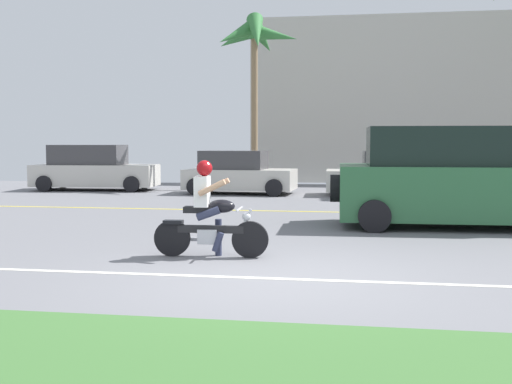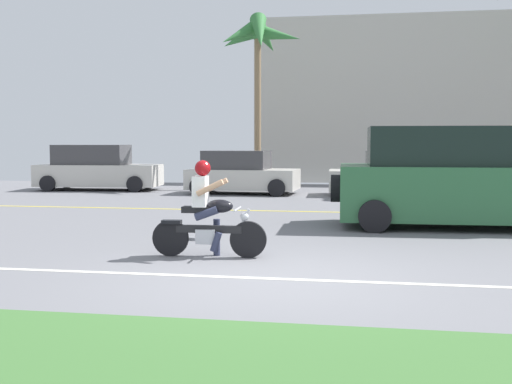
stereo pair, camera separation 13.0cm
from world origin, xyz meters
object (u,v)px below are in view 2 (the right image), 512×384
Objects in this scene: parked_car_1 at (241,173)px; palm_tree_2 at (257,42)px; parked_car_0 at (97,169)px; suv_nearby at (456,179)px; motorcyclist at (208,216)px; parked_car_2 at (400,175)px.

parked_car_1 is 5.21m from palm_tree_2.
suv_nearby is at bearing -35.59° from parked_car_0.
suv_nearby is at bearing 44.61° from motorcyclist.
palm_tree_2 is at bearing 96.61° from motorcyclist.
motorcyclist is 14.74m from palm_tree_2.
parked_car_0 is 1.00× the size of parked_car_2.
suv_nearby is 1.12× the size of parked_car_2.
parked_car_0 is 1.20× the size of parked_car_1.
parked_car_2 is (3.46, 11.58, 0.05)m from motorcyclist.
parked_car_1 is at bearing -179.75° from parked_car_2.
suv_nearby is 9.52m from parked_car_1.
parked_car_1 is at bearing -7.47° from parked_car_0.
palm_tree_2 is (-1.61, 13.87, 4.72)m from motorcyclist.
motorcyclist is 0.48× the size of parked_car_1.
parked_car_1 is 0.83× the size of parked_car_2.
palm_tree_2 is at bearing 86.35° from parked_car_1.
parked_car_0 reaches higher than parked_car_2.
parked_car_2 is at bearing -3.71° from parked_car_0.
motorcyclist is at bearing -83.39° from palm_tree_2.
suv_nearby is 7.49m from parked_car_2.
motorcyclist is 5.90m from suv_nearby.
suv_nearby reaches higher than motorcyclist.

